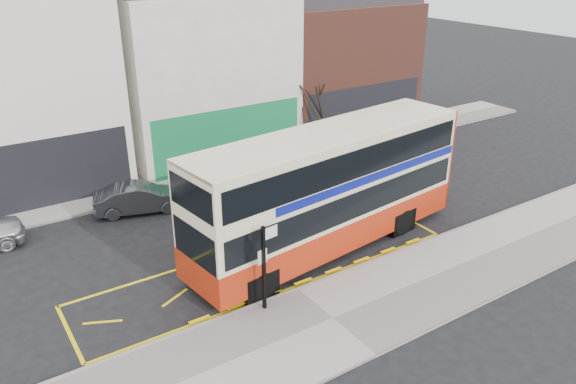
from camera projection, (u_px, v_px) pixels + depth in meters
ground at (292, 287)px, 19.20m from camera, size 120.00×120.00×0.00m
pavement at (333, 320)px, 17.41m from camera, size 40.00×4.00×0.15m
kerb at (298, 290)px, 18.88m from camera, size 40.00×0.15×0.15m
far_pavement at (168, 181)px, 27.57m from camera, size 50.00×3.00×0.15m
road_markings at (268, 266)px, 20.42m from camera, size 14.00×3.40×0.01m
terrace_left at (12, 73)px, 25.74m from camera, size 8.00×8.01×11.80m
terrace_green_shop at (193, 58)px, 30.34m from camera, size 9.00×8.01×11.30m
terrace_right at (326, 51)px, 35.04m from camera, size 9.00×8.01×10.30m
double_decker_bus at (329, 188)px, 20.81m from camera, size 11.87×4.07×4.65m
bus_stop_post at (265, 259)px, 17.18m from camera, size 0.73×0.15×2.92m
car_grey at (140, 198)px, 24.34m from camera, size 4.14×2.42×1.29m
car_white at (333, 154)px, 29.25m from camera, size 5.05×2.81×1.38m
street_tree_right at (310, 92)px, 30.66m from camera, size 2.27×2.27×4.90m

